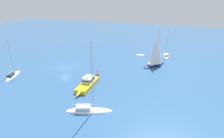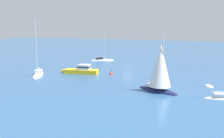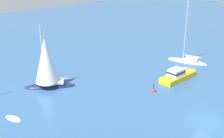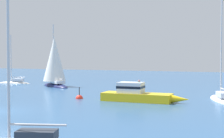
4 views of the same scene
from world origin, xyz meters
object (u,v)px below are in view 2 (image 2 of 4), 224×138
sloop (160,70)px  channel_buoy (111,74)px  motor_cruiser (81,70)px  rib (209,86)px  sloop_2 (38,74)px  sloop_1 (102,60)px

sloop → channel_buoy: (-10.71, 10.91, -3.33)m
motor_cruiser → channel_buoy: (6.23, 0.60, -0.68)m
rib → channel_buoy: channel_buoy is taller
sloop → sloop_2: 25.45m
sloop_2 → channel_buoy: size_ratio=7.21×
motor_cruiser → channel_buoy: size_ratio=5.39×
motor_cruiser → sloop_1: size_ratio=1.00×
sloop_1 → channel_buoy: bearing=-87.3°
sloop_1 → sloop_2: size_ratio=0.75×
motor_cruiser → channel_buoy: 6.30m
rib → sloop_1: (-25.56, 22.55, 0.14)m
sloop → motor_cruiser: bearing=-179.6°
rib → channel_buoy: 19.21m
sloop → channel_buoy: size_ratio=6.13×
sloop → sloop_1: bearing=154.2°
sloop_1 → sloop_2: sloop_2 is taller
sloop_1 → sloop_2: bearing=-126.8°
sloop_2 → channel_buoy: 14.51m
sloop_2 → rib: bearing=67.7°
rib → sloop_1: size_ratio=0.30×
sloop → rib: 10.06m
sloop → rib: bearing=67.3°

